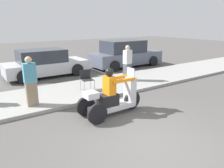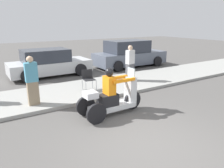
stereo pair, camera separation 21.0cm
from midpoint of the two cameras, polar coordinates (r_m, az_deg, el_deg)
ground_plane at (r=5.42m, az=10.58°, el=-15.38°), size 60.00×60.00×0.00m
sidewalk_strip at (r=9.00m, az=-9.59°, el=-2.03°), size 28.00×2.80×0.12m
motorcycle_trike at (r=6.75m, az=0.95°, el=-3.64°), size 2.15×0.80×1.49m
spectator_end_of_line at (r=7.58m, az=-19.43°, el=0.57°), size 0.40×0.25×1.63m
spectator_mid_group at (r=10.24m, az=5.32°, el=5.26°), size 0.43×0.31×1.65m
folding_chair_set_back at (r=8.87m, az=-5.57°, el=1.67°), size 0.51×0.51×0.82m
parked_car_lot_right at (r=12.14m, az=-15.72°, el=5.24°), size 4.23×1.97×1.43m
parked_car_lot_far at (r=14.25m, az=4.93°, el=7.72°), size 4.75×2.04×1.68m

